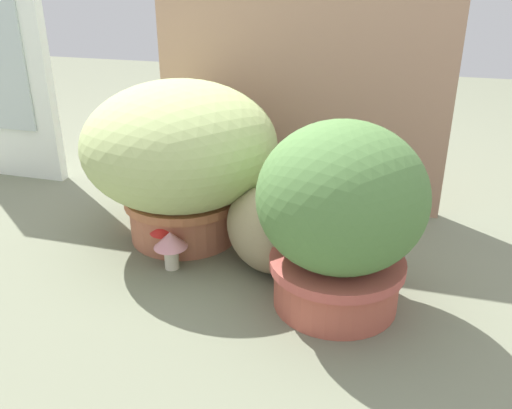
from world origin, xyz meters
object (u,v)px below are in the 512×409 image
cat (269,229)px  mushroom_ornament_pink (171,243)px  leafy_planter (340,215)px  mushroom_ornament_red (165,231)px  grass_planter (181,154)px

cat → mushroom_ornament_pink: 0.26m
leafy_planter → mushroom_ornament_pink: bearing=174.5°
cat → mushroom_ornament_pink: cat is taller
leafy_planter → mushroom_ornament_red: bearing=169.1°
grass_planter → leafy_planter: (0.48, -0.23, -0.02)m
grass_planter → leafy_planter: bearing=-25.5°
cat → mushroom_ornament_pink: (-0.25, -0.06, -0.05)m
leafy_planter → cat: 0.24m
grass_planter → leafy_planter: grass_planter is taller
grass_planter → mushroom_ornament_pink: bearing=-77.7°
cat → leafy_planter: bearing=-28.8°
leafy_planter → mushroom_ornament_pink: size_ratio=4.15×
cat → mushroom_ornament_red: (-0.29, -0.01, -0.04)m
grass_planter → mushroom_ornament_red: bearing=-89.4°
grass_planter → cat: grass_planter is taller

